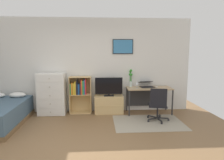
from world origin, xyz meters
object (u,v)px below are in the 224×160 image
Objects in this scene: computer_mouse at (157,87)px; television at (109,87)px; bamboo_vase at (131,78)px; bookshelf at (80,91)px; tv_stand at (109,104)px; wine_glass at (137,83)px; office_chair at (158,104)px; laptop at (146,85)px; dresser at (52,94)px; desk at (148,92)px.

television is at bearing 177.81° from computer_mouse.
television is 0.69m from bamboo_vase.
bookshelf is at bearing 175.31° from television.
television is at bearing -90.00° from tv_stand.
wine_glass is (0.15, -0.22, -0.11)m from bamboo_vase.
office_chair is 1.88× the size of laptop.
laptop is 0.89× the size of bamboo_vase.
office_chair is 1.68× the size of bamboo_vase.
bookshelf reaches higher than office_chair.
wine_glass is at bearing -2.28° from dresser.
bookshelf reaches higher than laptop.
bookshelf is 1.93m from laptop.
bamboo_vase is (-0.72, 0.18, 0.23)m from computer_mouse.
computer_mouse is at bearing -3.12° from tv_stand.
dresser is 1.43× the size of tv_stand.
dresser is at bearing -179.85° from desk.
desk is at bearing 0.15° from dresser.
wine_glass is (2.38, -0.09, 0.29)m from dresser.
bookshelf reaches higher than computer_mouse.
bookshelf reaches higher than tv_stand.
bamboo_vase is (0.64, 0.13, 0.22)m from television.
computer_mouse is at bearing -14.38° from bamboo_vase.
tv_stand is 0.51m from television.
bamboo_vase is at bearing 166.64° from desk.
computer_mouse is at bearing 3.59° from wine_glass.
television is 0.61× the size of desk.
computer_mouse is (2.95, -0.06, 0.18)m from dresser.
office_chair reaches higher than desk.
desk is at bearing 16.24° from wine_glass.
laptop is (1.09, 0.06, 0.04)m from television.
wine_glass is at bearing -160.98° from laptop.
tv_stand is at bearing 176.88° from computer_mouse.
laptop reaches higher than desk.
wine_glass reaches higher than tv_stand.
office_chair is 4.78× the size of wine_glass.
television is at bearing 176.26° from laptop.
television reaches higher than desk.
office_chair is (1.19, -0.81, 0.21)m from tv_stand.
television reaches higher than laptop.
television is at bearing 173.65° from wine_glass.
wine_glass reaches higher than computer_mouse.
television is 1.46m from office_chair.
desk is 6.98× the size of wine_glass.
computer_mouse is (2.18, -0.12, 0.12)m from bookshelf.
desk is 12.08× the size of computer_mouse.
bookshelf is 2.06× the size of bamboo_vase.
office_chair is at bearing -23.03° from bookshelf.
bamboo_vase is 0.29m from wine_glass.
bookshelf is 1.36× the size of television.
wine_glass is (-0.40, 0.70, 0.42)m from office_chair.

